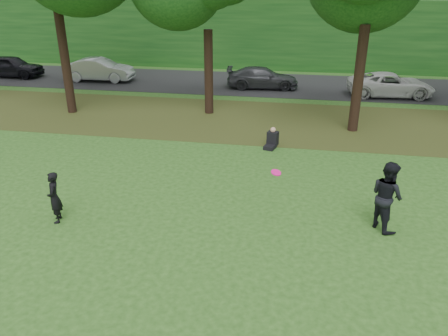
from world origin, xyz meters
name	(u,v)px	position (x,y,z in m)	size (l,w,h in m)	color
ground	(213,300)	(0.00, 0.00, 0.00)	(120.00, 120.00, 0.00)	#224816
leaf_litter	(266,121)	(0.00, 13.00, 0.01)	(60.00, 7.00, 0.01)	#473D19
street	(277,84)	(0.00, 21.00, 0.01)	(70.00, 7.00, 0.02)	black
far_hedge	(284,34)	(0.00, 27.00, 2.50)	(70.00, 3.00, 5.00)	#113D13
player_left	(54,197)	(-5.02, 2.50, 0.75)	(0.55, 0.36, 1.51)	black
player_right	(387,196)	(4.04, 3.75, 0.99)	(0.96, 0.75, 1.97)	black
parked_cars	(247,77)	(-1.81, 19.74, 0.72)	(37.47, 3.28, 1.49)	black
frisbee	(276,173)	(1.08, 3.01, 1.77)	(0.30, 0.31, 0.13)	#FD158C
seated_person	(272,140)	(0.54, 9.51, 0.31)	(0.59, 0.81, 0.83)	black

